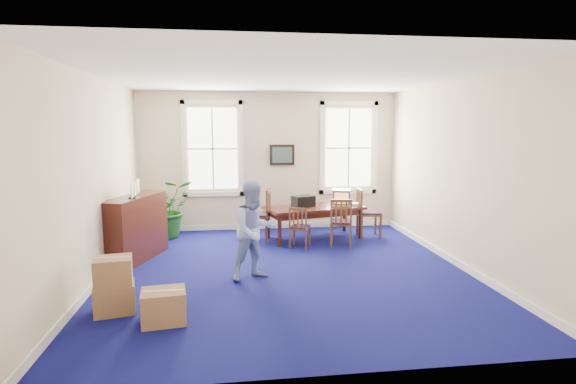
{
  "coord_description": "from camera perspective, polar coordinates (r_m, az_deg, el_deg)",
  "views": [
    {
      "loc": [
        -0.92,
        -7.23,
        2.4
      ],
      "look_at": [
        0.1,
        0.6,
        1.25
      ],
      "focal_mm": 28.0,
      "sensor_mm": 36.0,
      "label": 1
    }
  ],
  "objects": [
    {
      "name": "floor",
      "position": [
        7.67,
        -0.16,
        -9.94
      ],
      "size": [
        6.5,
        6.5,
        0.0
      ],
      "primitive_type": "plane",
      "color": "#0C0F5C",
      "rests_on": "ground"
    },
    {
      "name": "ceiling",
      "position": [
        7.33,
        -0.17,
        14.55
      ],
      "size": [
        6.5,
        6.5,
        0.0
      ],
      "primitive_type": "plane",
      "rotation": [
        3.14,
        0.0,
        0.0
      ],
      "color": "white",
      "rests_on": "ground"
    },
    {
      "name": "wall_back",
      "position": [
        10.55,
        -2.4,
        3.93
      ],
      "size": [
        6.5,
        0.0,
        6.5
      ],
      "primitive_type": "plane",
      "rotation": [
        1.57,
        0.0,
        0.0
      ],
      "color": "beige",
      "rests_on": "ground"
    },
    {
      "name": "wall_front",
      "position": [
        4.16,
        5.5,
        -2.81
      ],
      "size": [
        6.5,
        0.0,
        6.5
      ],
      "primitive_type": "plane",
      "rotation": [
        -1.57,
        0.0,
        0.0
      ],
      "color": "beige",
      "rests_on": "ground"
    },
    {
      "name": "wall_left",
      "position": [
        7.56,
        -23.34,
        1.54
      ],
      "size": [
        0.0,
        6.5,
        6.5
      ],
      "primitive_type": "plane",
      "rotation": [
        1.57,
        0.0,
        1.57
      ],
      "color": "beige",
      "rests_on": "ground"
    },
    {
      "name": "wall_right",
      "position": [
        8.26,
        20.96,
        2.18
      ],
      "size": [
        0.0,
        6.5,
        6.5
      ],
      "primitive_type": "plane",
      "rotation": [
        1.57,
        0.0,
        -1.57
      ],
      "color": "beige",
      "rests_on": "ground"
    },
    {
      "name": "baseboard_back",
      "position": [
        10.75,
        -2.34,
        -4.3
      ],
      "size": [
        6.0,
        0.04,
        0.12
      ],
      "primitive_type": "cube",
      "color": "white",
      "rests_on": "ground"
    },
    {
      "name": "baseboard_left",
      "position": [
        7.87,
        -22.48,
        -9.66
      ],
      "size": [
        0.04,
        6.5,
        0.12
      ],
      "primitive_type": "cube",
      "color": "white",
      "rests_on": "ground"
    },
    {
      "name": "baseboard_right",
      "position": [
        8.54,
        20.24,
        -8.15
      ],
      "size": [
        0.04,
        6.5,
        0.12
      ],
      "primitive_type": "cube",
      "color": "white",
      "rests_on": "ground"
    },
    {
      "name": "window_left",
      "position": [
        10.48,
        -9.54,
        5.43
      ],
      "size": [
        1.4,
        0.12,
        2.2
      ],
      "primitive_type": null,
      "color": "white",
      "rests_on": "ground"
    },
    {
      "name": "window_right",
      "position": [
        10.84,
        7.7,
        5.56
      ],
      "size": [
        1.4,
        0.12,
        2.2
      ],
      "primitive_type": null,
      "color": "white",
      "rests_on": "ground"
    },
    {
      "name": "wall_picture",
      "position": [
        10.52,
        -0.75,
        4.74
      ],
      "size": [
        0.58,
        0.06,
        0.48
      ],
      "primitive_type": null,
      "color": "black",
      "rests_on": "ground"
    },
    {
      "name": "conference_table",
      "position": [
        9.74,
        3.35,
        -3.86
      ],
      "size": [
        2.23,
        1.4,
        0.7
      ],
      "primitive_type": null,
      "rotation": [
        0.0,
        0.0,
        0.24
      ],
      "color": "#421910",
      "rests_on": "ground"
    },
    {
      "name": "crt_tv",
      "position": [
        9.82,
        6.82,
        -0.67
      ],
      "size": [
        0.49,
        0.51,
        0.35
      ],
      "primitive_type": null,
      "rotation": [
        0.0,
        0.0,
        -0.27
      ],
      "color": "#B7B7BC",
      "rests_on": "conference_table"
    },
    {
      "name": "game_console",
      "position": [
        9.88,
        8.46,
        -1.54
      ],
      "size": [
        0.23,
        0.26,
        0.05
      ],
      "primitive_type": "cube",
      "rotation": [
        0.0,
        0.0,
        -0.36
      ],
      "color": "white",
      "rests_on": "conference_table"
    },
    {
      "name": "equipment_bag",
      "position": [
        9.66,
        1.95,
        -1.15
      ],
      "size": [
        0.53,
        0.44,
        0.23
      ],
      "primitive_type": "cube",
      "rotation": [
        0.0,
        0.0,
        0.38
      ],
      "color": "black",
      "rests_on": "conference_table"
    },
    {
      "name": "chair_near_left",
      "position": [
        8.98,
        1.53,
        -4.45
      ],
      "size": [
        0.49,
        0.49,
        0.84
      ],
      "primitive_type": null,
      "rotation": [
        0.0,
        0.0,
        2.75
      ],
      "color": "brown",
      "rests_on": "ground"
    },
    {
      "name": "chair_near_right",
      "position": [
        9.13,
        6.79,
        -3.81
      ],
      "size": [
        0.55,
        0.55,
        0.99
      ],
      "primitive_type": null,
      "rotation": [
        0.0,
        0.0,
        2.86
      ],
      "color": "brown",
      "rests_on": "ground"
    },
    {
      "name": "chair_end_left",
      "position": [
        9.55,
        -3.86,
        -2.9
      ],
      "size": [
        0.59,
        0.59,
        1.1
      ],
      "primitive_type": null,
      "rotation": [
        0.0,
        0.0,
        -1.8
      ],
      "color": "brown",
      "rests_on": "ground"
    },
    {
      "name": "chair_end_right",
      "position": [
        10.0,
        10.25,
        -2.6
      ],
      "size": [
        0.5,
        0.5,
        1.07
      ],
      "primitive_type": null,
      "rotation": [
        0.0,
        0.0,
        1.52
      ],
      "color": "brown",
      "rests_on": "ground"
    },
    {
      "name": "man",
      "position": [
        7.09,
        -4.25,
        -4.89
      ],
      "size": [
        0.94,
        0.85,
        1.57
      ],
      "primitive_type": "imported",
      "rotation": [
        0.0,
        0.0,
        0.41
      ],
      "color": "#8FA8DE",
      "rests_on": "ground"
    },
    {
      "name": "credenza",
      "position": [
        8.56,
        -18.77,
        -4.14
      ],
      "size": [
        0.93,
        1.65,
        1.25
      ],
      "primitive_type": "cube",
      "rotation": [
        0.0,
        0.0,
        -0.32
      ],
      "color": "#421910",
      "rests_on": "ground"
    },
    {
      "name": "brochure_rack",
      "position": [
        8.43,
        -18.86,
        1.0
      ],
      "size": [
        0.39,
        0.67,
        0.3
      ],
      "primitive_type": null,
      "rotation": [
        0.0,
        0.0,
        0.43
      ],
      "color": "#99999E",
      "rests_on": "credenza"
    },
    {
      "name": "potted_plant",
      "position": [
        10.14,
        -15.04,
        -2.04
      ],
      "size": [
        1.39,
        1.29,
        1.27
      ],
      "primitive_type": "imported",
      "rotation": [
        0.0,
        0.0,
        0.31
      ],
      "color": "#185018",
      "rests_on": "ground"
    },
    {
      "name": "cardboard_boxes",
      "position": [
        6.38,
        -19.32,
        -10.57
      ],
      "size": [
        1.62,
        1.62,
        0.77
      ],
      "primitive_type": null,
      "rotation": [
        0.0,
        0.0,
        0.23
      ],
      "color": "#9A7149",
      "rests_on": "ground"
    }
  ]
}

